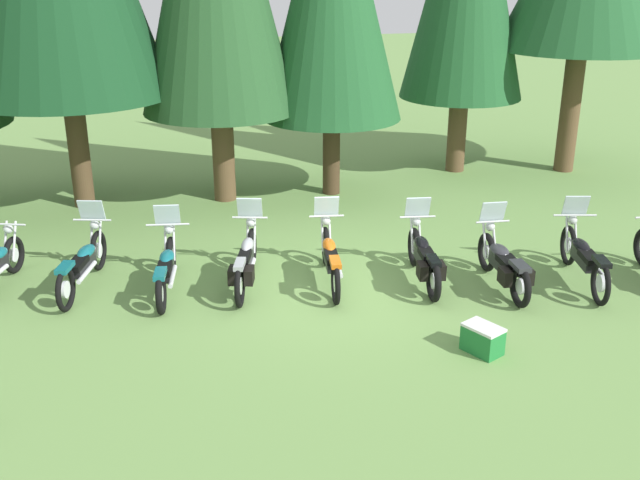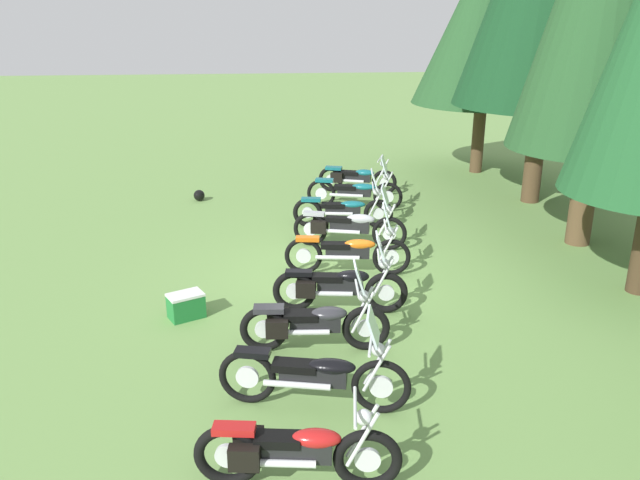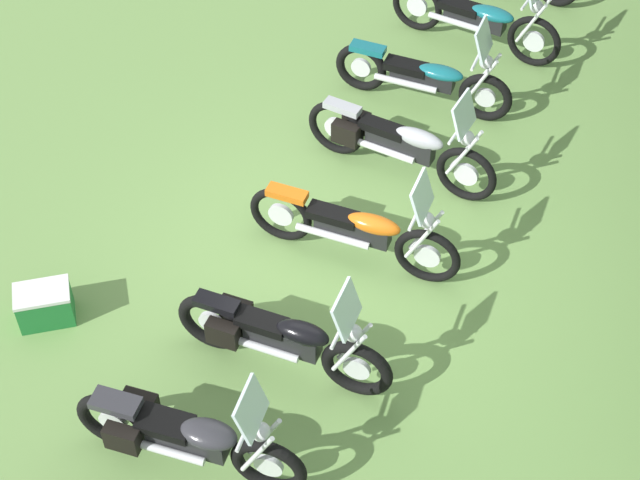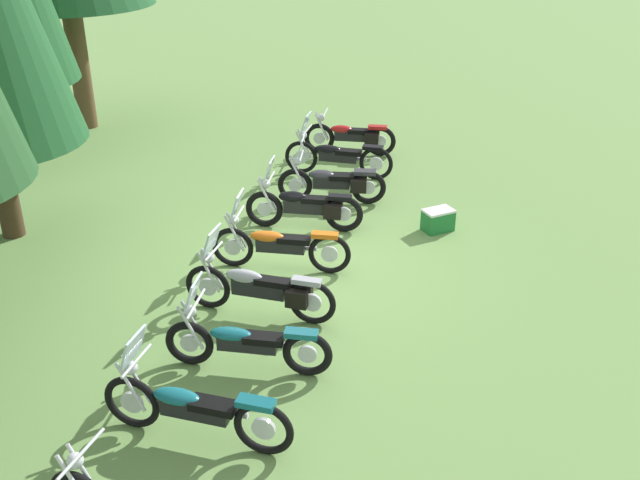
{
  "view_description": "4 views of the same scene",
  "coord_description": "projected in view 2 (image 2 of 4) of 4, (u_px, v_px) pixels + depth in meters",
  "views": [
    {
      "loc": [
        -2.98,
        -11.35,
        5.43
      ],
      "look_at": [
        -0.34,
        -0.11,
        0.94
      ],
      "focal_mm": 41.89,
      "sensor_mm": 36.0,
      "label": 1
    },
    {
      "loc": [
        11.19,
        -1.4,
        4.77
      ],
      "look_at": [
        -0.48,
        -0.28,
        0.56
      ],
      "focal_mm": 36.48,
      "sensor_mm": 36.0,
      "label": 2
    },
    {
      "loc": [
        7.11,
        1.58,
        8.03
      ],
      "look_at": [
        0.39,
        -0.04,
        0.7
      ],
      "focal_mm": 56.19,
      "sensor_mm": 36.0,
      "label": 3
    },
    {
      "loc": [
        -10.92,
        -0.58,
        6.03
      ],
      "look_at": [
        -0.26,
        -0.46,
        0.65
      ],
      "focal_mm": 41.04,
      "sensor_mm": 36.0,
      "label": 4
    }
  ],
  "objects": [
    {
      "name": "motorcycle_5",
      "position": [
        339.0,
        286.0,
        10.64
      ],
      "size": [
        0.72,
        2.22,
        1.37
      ],
      "rotation": [
        0.0,
        0.0,
        1.43
      ],
      "color": "black",
      "rests_on": "ground_plane"
    },
    {
      "name": "motorcycle_7",
      "position": [
        316.0,
        374.0,
        8.05
      ],
      "size": [
        0.86,
        2.38,
        1.38
      ],
      "rotation": [
        0.0,
        0.0,
        1.34
      ],
      "color": "black",
      "rests_on": "ground_plane"
    },
    {
      "name": "motorcycle_6",
      "position": [
        313.0,
        322.0,
        9.43
      ],
      "size": [
        0.66,
        2.2,
        1.36
      ],
      "rotation": [
        0.0,
        0.0,
        1.5
      ],
      "color": "black",
      "rests_on": "ground_plane"
    },
    {
      "name": "motorcycle_2",
      "position": [
        344.0,
        209.0,
        14.8
      ],
      "size": [
        0.75,
        2.29,
        1.35
      ],
      "rotation": [
        0.0,
        0.0,
        1.43
      ],
      "color": "black",
      "rests_on": "ground_plane"
    },
    {
      "name": "motorcycle_4",
      "position": [
        350.0,
        251.0,
        12.15
      ],
      "size": [
        0.62,
        2.36,
        1.37
      ],
      "rotation": [
        0.0,
        0.0,
        1.43
      ],
      "color": "black",
      "rests_on": "ground_plane"
    },
    {
      "name": "dropped_helmet",
      "position": [
        199.0,
        195.0,
        16.94
      ],
      "size": [
        0.29,
        0.29,
        0.29
      ],
      "primitive_type": "sphere",
      "color": "black",
      "rests_on": "ground_plane"
    },
    {
      "name": "pine_tree_0",
      "position": [
        488.0,
        18.0,
        18.47
      ],
      "size": [
        4.16,
        4.16,
        6.87
      ],
      "color": "#4C3823",
      "rests_on": "ground_plane"
    },
    {
      "name": "picnic_cooler",
      "position": [
        186.0,
        306.0,
        10.53
      ],
      "size": [
        0.58,
        0.66,
        0.42
      ],
      "color": "#1E7233",
      "rests_on": "ground_plane"
    },
    {
      "name": "motorcycle_8",
      "position": [
        294.0,
        451.0,
        6.71
      ],
      "size": [
        0.75,
        2.18,
        1.01
      ],
      "rotation": [
        0.0,
        0.0,
        1.43
      ],
      "color": "black",
      "rests_on": "ground_plane"
    },
    {
      "name": "motorcycle_1",
      "position": [
        356.0,
        191.0,
        16.12
      ],
      "size": [
        0.88,
        2.34,
        1.37
      ],
      "rotation": [
        0.0,
        0.0,
        1.3
      ],
      "color": "black",
      "rests_on": "ground_plane"
    },
    {
      "name": "ground_plane",
      "position": [
        337.0,
        276.0,
        12.22
      ],
      "size": [
        80.0,
        80.0,
        0.0
      ],
      "primitive_type": "plane",
      "color": "#6B934C"
    },
    {
      "name": "motorcycle_0",
      "position": [
        356.0,
        177.0,
        17.57
      ],
      "size": [
        1.01,
        2.07,
        0.99
      ],
      "rotation": [
        0.0,
        0.0,
        1.24
      ],
      "color": "black",
      "rests_on": "ground_plane"
    },
    {
      "name": "motorcycle_3",
      "position": [
        348.0,
        226.0,
        13.52
      ],
      "size": [
        0.89,
        2.33,
        1.37
      ],
      "rotation": [
        0.0,
        0.0,
        1.31
      ],
      "color": "black",
      "rests_on": "ground_plane"
    }
  ]
}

